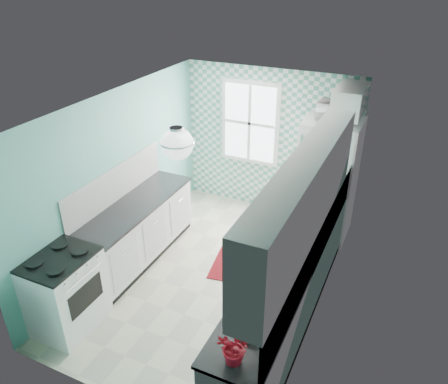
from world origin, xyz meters
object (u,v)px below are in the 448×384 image
at_px(fruit_bowl, 252,328).
at_px(potted_plant, 235,349).
at_px(sink, 315,215).
at_px(stove, 65,291).
at_px(ceiling_light, 177,144).
at_px(fridge, 327,179).
at_px(microwave, 335,111).

xyz_separation_m(fruit_bowl, potted_plant, (0.00, -0.40, 0.12)).
bearing_deg(sink, stove, -132.57).
bearing_deg(fruit_bowl, ceiling_light, 146.11).
height_order(fridge, microwave, microwave).
bearing_deg(sink, fridge, 98.96).
xyz_separation_m(ceiling_light, fridge, (1.11, 2.60, -1.36)).
height_order(stove, potted_plant, potted_plant).
bearing_deg(ceiling_light, sink, 51.34).
bearing_deg(ceiling_light, fruit_bowl, -33.89).
bearing_deg(microwave, stove, 58.93).
height_order(potted_plant, microwave, microwave).
relative_size(stove, microwave, 2.03).
bearing_deg(microwave, sink, 98.33).
bearing_deg(potted_plant, stove, 169.78).
relative_size(fruit_bowl, potted_plant, 0.94).
bearing_deg(fridge, stove, -127.79).
bearing_deg(stove, sink, 40.38).
bearing_deg(fridge, sink, -88.38).
relative_size(sink, microwave, 1.09).
xyz_separation_m(fridge, fruit_bowl, (0.09, -3.40, 0.01)).
xyz_separation_m(ceiling_light, microwave, (1.11, 2.60, -0.26)).
relative_size(fridge, microwave, 3.97).
bearing_deg(microwave, fridge, 56.68).
relative_size(ceiling_light, potted_plant, 1.08).
bearing_deg(stove, potted_plant, -13.28).
height_order(ceiling_light, fridge, ceiling_light).
height_order(sink, fruit_bowl, sink).
distance_m(sink, potted_plant, 2.71).
bearing_deg(fridge, potted_plant, -91.99).
distance_m(fridge, microwave, 1.10).
xyz_separation_m(sink, microwave, (-0.09, 1.09, 1.13)).
relative_size(ceiling_light, stove, 0.35).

